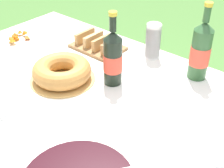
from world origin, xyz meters
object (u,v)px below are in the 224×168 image
object	(u,v)px
cup_stack	(153,41)
cider_bottle_green	(201,51)
bundt_cake	(62,71)
bread_board	(98,44)
juice_bottle_red	(113,58)
snack_plate_near	(18,39)

from	to	relation	value
cup_stack	cider_bottle_green	bearing A→B (deg)	-4.83
bundt_cake	cider_bottle_green	world-z (taller)	cider_bottle_green
cup_stack	cider_bottle_green	world-z (taller)	cider_bottle_green
bundt_cake	cup_stack	size ratio (longest dim) A/B	1.63
cider_bottle_green	bread_board	bearing A→B (deg)	-170.87
cup_stack	juice_bottle_red	world-z (taller)	juice_bottle_red
cider_bottle_green	bread_board	distance (m)	0.54
cider_bottle_green	juice_bottle_red	distance (m)	0.38
cup_stack	juice_bottle_red	xyz separation A→B (m)	(-0.00, -0.30, 0.03)
bundt_cake	juice_bottle_red	xyz separation A→B (m)	(0.18, 0.13, 0.08)
juice_bottle_red	snack_plate_near	size ratio (longest dim) A/B	1.36
cider_bottle_green	snack_plate_near	xyz separation A→B (m)	(-0.91, -0.30, -0.12)
juice_bottle_red	cup_stack	bearing A→B (deg)	89.33
cup_stack	cider_bottle_green	size ratio (longest dim) A/B	0.51
cup_stack	snack_plate_near	bearing A→B (deg)	-153.91
cup_stack	juice_bottle_red	size ratio (longest dim) A/B	0.55
bundt_cake	snack_plate_near	xyz separation A→B (m)	(-0.47, 0.10, -0.03)
juice_bottle_red	snack_plate_near	bearing A→B (deg)	-177.96
cider_bottle_green	bread_board	size ratio (longest dim) A/B	1.32
juice_bottle_red	snack_plate_near	xyz separation A→B (m)	(-0.65, -0.02, -0.11)
cup_stack	snack_plate_near	world-z (taller)	cup_stack
bread_board	bundt_cake	bearing A→B (deg)	-75.66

